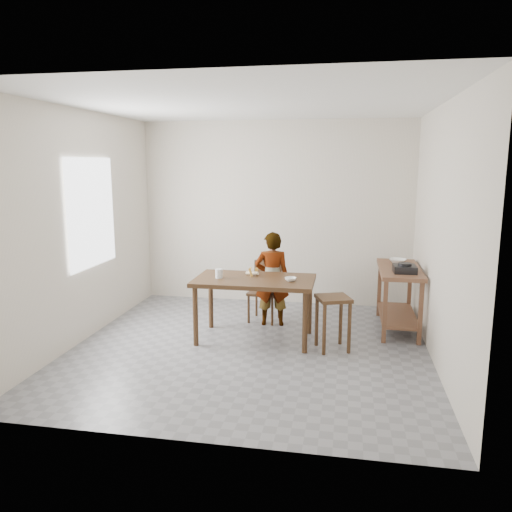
% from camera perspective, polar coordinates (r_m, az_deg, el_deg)
% --- Properties ---
extents(floor, '(4.00, 4.00, 0.04)m').
position_cam_1_polar(floor, '(5.82, -0.72, -10.65)').
color(floor, slate).
rests_on(floor, ground).
extents(ceiling, '(4.00, 4.00, 0.04)m').
position_cam_1_polar(ceiling, '(5.46, -0.79, 17.24)').
color(ceiling, white).
rests_on(ceiling, wall_back).
extents(wall_back, '(4.00, 0.04, 2.70)m').
position_cam_1_polar(wall_back, '(7.45, 2.25, 4.90)').
color(wall_back, beige).
rests_on(wall_back, ground).
extents(wall_front, '(4.00, 0.04, 2.70)m').
position_cam_1_polar(wall_front, '(3.54, -7.07, -1.50)').
color(wall_front, beige).
rests_on(wall_front, ground).
extents(wall_left, '(0.04, 4.00, 2.70)m').
position_cam_1_polar(wall_left, '(6.19, -19.47, 3.14)').
color(wall_left, beige).
rests_on(wall_left, ground).
extents(wall_right, '(0.04, 4.00, 2.70)m').
position_cam_1_polar(wall_right, '(5.46, 20.55, 2.15)').
color(wall_right, beige).
rests_on(wall_right, ground).
extents(window_pane, '(0.02, 1.10, 1.30)m').
position_cam_1_polar(window_pane, '(6.32, -18.26, 4.72)').
color(window_pane, white).
rests_on(window_pane, wall_left).
extents(dining_table, '(1.40, 0.80, 0.75)m').
position_cam_1_polar(dining_table, '(5.97, -0.17, -6.08)').
color(dining_table, '#412917').
rests_on(dining_table, floor).
extents(prep_counter, '(0.50, 1.20, 0.80)m').
position_cam_1_polar(prep_counter, '(6.58, 15.94, -4.70)').
color(prep_counter, brown).
rests_on(prep_counter, floor).
extents(child, '(0.49, 0.36, 1.23)m').
position_cam_1_polar(child, '(6.45, 1.84, -2.63)').
color(child, silver).
rests_on(child, floor).
extents(dining_chair, '(0.43, 0.43, 0.79)m').
position_cam_1_polar(dining_chair, '(6.66, 0.94, -4.14)').
color(dining_chair, '#412917').
rests_on(dining_chair, floor).
extents(stool, '(0.45, 0.45, 0.62)m').
position_cam_1_polar(stool, '(5.74, 8.76, -7.59)').
color(stool, '#412917').
rests_on(stool, floor).
extents(glass_tumbler, '(0.10, 0.10, 0.11)m').
position_cam_1_polar(glass_tumbler, '(5.90, -4.25, -2.01)').
color(glass_tumbler, white).
rests_on(glass_tumbler, dining_table).
extents(small_bowl, '(0.17, 0.17, 0.04)m').
position_cam_1_polar(small_bowl, '(5.75, 3.96, -2.66)').
color(small_bowl, white).
rests_on(small_bowl, dining_table).
extents(banana, '(0.23, 0.20, 0.07)m').
position_cam_1_polar(banana, '(6.02, -0.43, -1.92)').
color(banana, '#FFEB4D').
rests_on(banana, dining_table).
extents(serving_bowl, '(0.27, 0.27, 0.05)m').
position_cam_1_polar(serving_bowl, '(6.79, 15.90, -0.52)').
color(serving_bowl, white).
rests_on(serving_bowl, prep_counter).
extents(gas_burner, '(0.27, 0.27, 0.09)m').
position_cam_1_polar(gas_burner, '(6.20, 16.62, -1.42)').
color(gas_burner, black).
rests_on(gas_burner, prep_counter).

